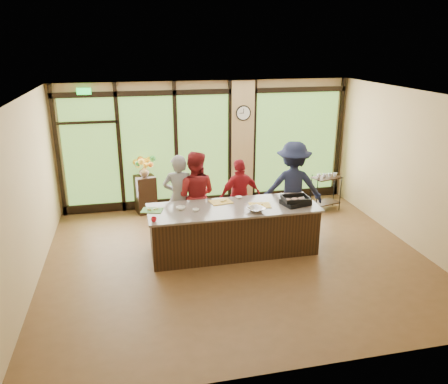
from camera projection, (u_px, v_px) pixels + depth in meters
name	position (u px, v px, depth m)	size (l,w,h in m)	color
floor	(237.00, 258.00, 8.18)	(7.00, 7.00, 0.00)	brown
ceiling	(239.00, 96.00, 7.20)	(7.00, 7.00, 0.00)	silver
back_wall	(207.00, 145.00, 10.46)	(7.00, 7.00, 0.00)	tan
left_wall	(26.00, 197.00, 6.98)	(6.00, 6.00, 0.00)	tan
right_wall	(414.00, 170.00, 8.40)	(6.00, 6.00, 0.00)	tan
window_wall	(214.00, 149.00, 10.49)	(6.90, 0.12, 3.00)	tan
island_base	(233.00, 230.00, 8.32)	(3.10, 1.00, 0.88)	black
countertop	(233.00, 208.00, 8.17)	(3.20, 1.10, 0.04)	gray
wall_clock	(243.00, 113.00, 10.26)	(0.36, 0.04, 0.36)	black
cook_left	(179.00, 198.00, 8.73)	(0.65, 0.42, 1.77)	slate
cook_midleft	(195.00, 195.00, 8.81)	(0.88, 0.69, 1.82)	maroon
cook_midright	(240.00, 196.00, 9.07)	(0.93, 0.39, 1.59)	maroon
cook_right	(293.00, 187.00, 9.11)	(1.25, 0.72, 1.93)	#171C34
roasting_pan	(296.00, 202.00, 8.27)	(0.49, 0.38, 0.09)	black
mixing_bowl	(256.00, 210.00, 7.93)	(0.30, 0.30, 0.07)	silver
cutting_board_left	(152.00, 210.00, 7.98)	(0.38, 0.28, 0.01)	#42812F
cutting_board_center	(221.00, 202.00, 8.40)	(0.41, 0.30, 0.01)	gold
cutting_board_right	(260.00, 205.00, 8.22)	(0.40, 0.30, 0.01)	gold
prep_bowl_near	(181.00, 208.00, 8.03)	(0.17, 0.17, 0.05)	white
prep_bowl_mid	(196.00, 210.00, 7.96)	(0.12, 0.12, 0.04)	white
prep_bowl_far	(239.00, 197.00, 8.61)	(0.13, 0.13, 0.03)	white
red_ramekin	(154.00, 219.00, 7.48)	(0.10, 0.10, 0.08)	red
flower_stand	(145.00, 194.00, 10.26)	(0.44, 0.44, 0.89)	black
flower_vase	(144.00, 171.00, 10.08)	(0.24, 0.24, 0.25)	olive
bar_cart	(326.00, 188.00, 10.40)	(0.73, 0.53, 0.90)	black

